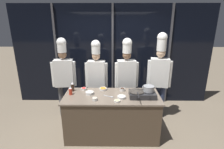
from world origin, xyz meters
name	(u,v)px	position (x,y,z in m)	size (l,w,h in m)	color
ground_plane	(112,134)	(0.00, 0.00, 0.00)	(24.00, 24.00, 0.00)	#7F705B
window_wall_back	(113,56)	(0.00, 1.61, 1.35)	(5.41, 0.09, 2.70)	black
demo_counter	(112,115)	(0.00, 0.00, 0.45)	(1.87, 0.79, 0.89)	#4C3D2D
portable_stove	(142,94)	(0.58, -0.05, 0.95)	(0.50, 0.34, 0.11)	#28282B
frying_pan	(136,90)	(0.47, -0.06, 1.03)	(0.30, 0.51, 0.05)	#38332D
stock_pot	(149,89)	(0.70, -0.05, 1.06)	(0.23, 0.21, 0.11)	#93969B
squeeze_bottle_chili	(70,91)	(-0.81, 0.03, 0.97)	(0.07, 0.07, 0.16)	red
squeeze_bottle_soy	(72,87)	(-0.81, 0.22, 0.99)	(0.07, 0.07, 0.20)	#332319
prep_bowl_ginger	(117,101)	(0.10, -0.27, 0.91)	(0.11, 0.11, 0.03)	white
prep_bowl_chicken	(95,99)	(-0.31, -0.22, 0.92)	(0.09, 0.09, 0.05)	white
prep_bowl_garlic	(90,93)	(-0.44, 0.05, 0.92)	(0.16, 0.16, 0.06)	white
prep_bowl_soy_glaze	(122,89)	(0.21, 0.24, 0.92)	(0.11, 0.11, 0.06)	white
prep_bowl_onion	(122,97)	(0.18, -0.12, 0.92)	(0.16, 0.16, 0.04)	white
prep_bowl_carrots	(103,89)	(-0.19, 0.28, 0.92)	(0.16, 0.16, 0.04)	white
prep_bowl_bell_pepper	(84,89)	(-0.60, 0.29, 0.92)	(0.11, 0.11, 0.04)	white
serving_spoon_slotted	(110,97)	(-0.03, -0.07, 0.90)	(0.20, 0.13, 0.02)	#B2B5BA
chef_head	(64,73)	(-1.13, 0.77, 1.12)	(0.56, 0.27, 1.93)	#4C4C51
chef_sous	(97,73)	(-0.37, 0.76, 1.11)	(0.52, 0.22, 1.88)	#2D3856
chef_line	(126,73)	(0.33, 0.72, 1.12)	(0.54, 0.25, 1.93)	#2D3856
chef_pastry	(159,71)	(1.08, 0.71, 1.19)	(0.54, 0.28, 2.05)	#2D3856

